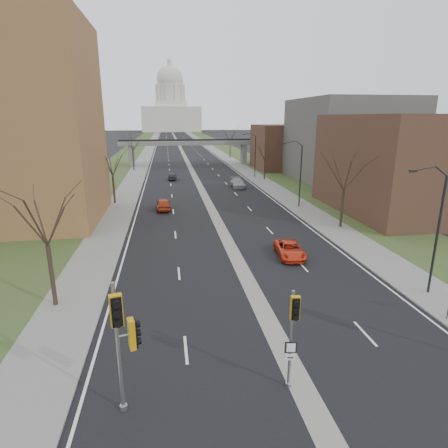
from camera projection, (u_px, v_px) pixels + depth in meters
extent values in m
plane|color=black|center=(290.00, 365.00, 18.30)|extent=(700.00, 700.00, 0.00)
cube|color=black|center=(179.00, 145.00, 160.86)|extent=(20.00, 600.00, 0.01)
cube|color=gray|center=(179.00, 145.00, 160.86)|extent=(1.20, 600.00, 0.02)
cube|color=gray|center=(207.00, 145.00, 162.58)|extent=(4.00, 600.00, 0.12)
cube|color=gray|center=(151.00, 146.00, 159.10)|extent=(4.00, 600.00, 0.12)
cube|color=#374922|center=(220.00, 145.00, 163.46)|extent=(8.00, 600.00, 0.10)
cube|color=#374922|center=(136.00, 146.00, 158.24)|extent=(8.00, 600.00, 0.10)
cube|color=#4F3225|center=(406.00, 164.00, 46.74)|extent=(16.00, 20.00, 12.00)
cube|color=#5D5A55|center=(348.00, 140.00, 69.72)|extent=(18.00, 22.00, 15.00)
cube|color=#4F3225|center=(286.00, 147.00, 86.64)|extent=(14.00, 14.00, 10.00)
cube|color=slate|center=(132.00, 156.00, 91.61)|extent=(1.20, 2.50, 5.00)
cube|color=slate|center=(244.00, 154.00, 95.67)|extent=(1.20, 2.50, 5.00)
cube|color=slate|center=(189.00, 143.00, 92.82)|extent=(34.00, 3.00, 1.00)
cube|color=black|center=(188.00, 140.00, 92.63)|extent=(34.00, 0.15, 0.50)
cube|color=silver|center=(171.00, 119.00, 319.68)|extent=(48.00, 42.00, 20.00)
cube|color=silver|center=(171.00, 105.00, 316.38)|extent=(26.00, 26.00, 5.00)
cylinder|color=silver|center=(170.00, 93.00, 313.91)|extent=(22.00, 22.00, 14.00)
sphere|color=silver|center=(170.00, 79.00, 310.88)|extent=(22.00, 22.00, 22.00)
cylinder|color=silver|center=(169.00, 64.00, 307.72)|extent=(3.60, 3.60, 4.50)
cylinder|color=black|center=(437.00, 237.00, 24.58)|extent=(0.16, 0.16, 8.00)
cube|color=black|center=(414.00, 171.00, 23.05)|extent=(0.45, 0.18, 0.14)
cylinder|color=black|center=(300.00, 177.00, 49.29)|extent=(0.16, 0.16, 8.00)
cube|color=black|center=(285.00, 143.00, 47.76)|extent=(0.45, 0.18, 0.14)
cylinder|color=black|center=(255.00, 157.00, 74.00)|extent=(0.16, 0.16, 8.00)
cube|color=black|center=(244.00, 134.00, 72.47)|extent=(0.45, 0.18, 0.14)
cylinder|color=#382B21|center=(52.00, 276.00, 23.43)|extent=(0.28, 0.28, 4.00)
cylinder|color=#382B21|center=(114.00, 190.00, 51.98)|extent=(0.28, 0.28, 3.75)
cylinder|color=#382B21|center=(133.00, 161.00, 84.22)|extent=(0.28, 0.28, 4.25)
cylinder|color=#382B21|center=(342.00, 209.00, 40.51)|extent=(0.28, 0.28, 4.00)
cylinder|color=#382B21|center=(265.00, 170.00, 71.94)|extent=(0.28, 0.28, 3.50)
cylinder|color=#382B21|center=(230.00, 151.00, 109.85)|extent=(0.28, 0.28, 4.25)
cylinder|color=gray|center=(118.00, 349.00, 14.72)|extent=(0.15, 0.15, 5.75)
cylinder|color=gray|center=(124.00, 407.00, 15.48)|extent=(0.31, 0.31, 0.22)
cube|color=#C1840B|center=(116.00, 310.00, 13.69)|extent=(0.56, 0.54, 1.27)
cube|color=#C1840B|center=(132.00, 334.00, 14.78)|extent=(0.54, 0.56, 1.27)
cylinder|color=gray|center=(291.00, 340.00, 16.20)|extent=(0.13, 0.13, 4.72)
cylinder|color=gray|center=(288.00, 384.00, 16.83)|extent=(0.25, 0.25, 0.18)
cube|color=#C1840B|center=(295.00, 308.00, 15.27)|extent=(0.42, 0.41, 1.04)
cube|color=black|center=(290.00, 346.00, 16.28)|extent=(0.55, 0.10, 0.54)
cube|color=silver|center=(290.00, 356.00, 16.42)|extent=(0.41, 0.08, 0.27)
imported|color=#A13312|center=(164.00, 204.00, 48.78)|extent=(1.93, 4.54, 1.53)
imported|color=black|center=(173.00, 177.00, 72.11)|extent=(1.70, 3.85, 1.23)
imported|color=red|center=(290.00, 249.00, 32.37)|extent=(2.61, 4.85, 1.29)
imported|color=gray|center=(238.00, 183.00, 64.32)|extent=(2.28, 5.33, 1.53)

